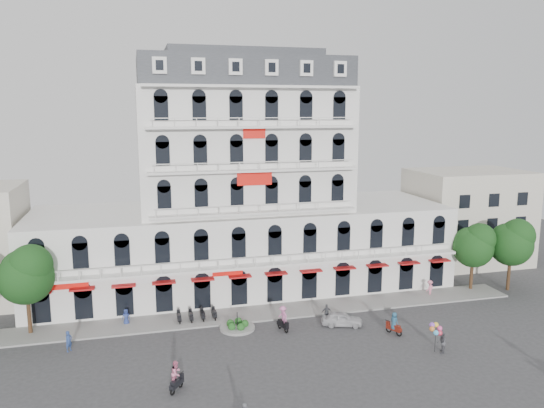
{
  "coord_description": "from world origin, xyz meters",
  "views": [
    {
      "loc": [
        -11.3,
        -38.74,
        19.7
      ],
      "look_at": [
        1.29,
        10.0,
        10.68
      ],
      "focal_mm": 35.0,
      "sensor_mm": 36.0,
      "label": 1
    }
  ],
  "objects_px": {
    "rider_southwest": "(176,375)",
    "rider_center": "(283,317)",
    "parked_car": "(342,319)",
    "rider_east": "(394,324)",
    "balloon_vendor": "(440,338)"
  },
  "relations": [
    {
      "from": "rider_southwest",
      "to": "rider_center",
      "type": "xyz_separation_m",
      "value": [
        10.1,
        8.16,
        0.06
      ]
    },
    {
      "from": "rider_southwest",
      "to": "balloon_vendor",
      "type": "relative_size",
      "value": 0.94
    },
    {
      "from": "rider_center",
      "to": "balloon_vendor",
      "type": "xyz_separation_m",
      "value": [
        11.26,
        -7.42,
        0.0
      ]
    },
    {
      "from": "parked_car",
      "to": "rider_center",
      "type": "xyz_separation_m",
      "value": [
        -5.59,
        0.29,
        0.62
      ]
    },
    {
      "from": "rider_southwest",
      "to": "rider_east",
      "type": "bearing_deg",
      "value": -40.61
    },
    {
      "from": "rider_southwest",
      "to": "balloon_vendor",
      "type": "distance_m",
      "value": 21.37
    },
    {
      "from": "parked_car",
      "to": "balloon_vendor",
      "type": "relative_size",
      "value": 1.52
    },
    {
      "from": "parked_car",
      "to": "rider_southwest",
      "type": "distance_m",
      "value": 17.56
    },
    {
      "from": "rider_east",
      "to": "balloon_vendor",
      "type": "bearing_deg",
      "value": 178.23
    },
    {
      "from": "parked_car",
      "to": "balloon_vendor",
      "type": "bearing_deg",
      "value": -123.02
    },
    {
      "from": "rider_east",
      "to": "balloon_vendor",
      "type": "relative_size",
      "value": 0.84
    },
    {
      "from": "rider_southwest",
      "to": "balloon_vendor",
      "type": "height_order",
      "value": "balloon_vendor"
    },
    {
      "from": "balloon_vendor",
      "to": "rider_east",
      "type": "bearing_deg",
      "value": 114.6
    },
    {
      "from": "rider_center",
      "to": "parked_car",
      "type": "bearing_deg",
      "value": 70.3
    },
    {
      "from": "rider_east",
      "to": "balloon_vendor",
      "type": "distance_m",
      "value": 4.63
    }
  ]
}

